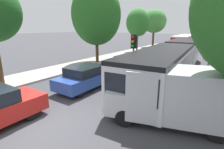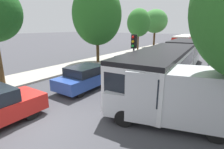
% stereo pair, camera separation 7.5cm
% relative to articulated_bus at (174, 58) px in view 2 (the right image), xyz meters
% --- Properties ---
extents(ground_plane, '(200.00, 200.00, 0.00)m').
position_rel_articulated_bus_xyz_m(ground_plane, '(-2.03, -10.66, -1.47)').
color(ground_plane, '#3D3D42').
extents(kerb_strip_left, '(3.20, 41.19, 0.14)m').
position_rel_articulated_bus_xyz_m(kerb_strip_left, '(-9.12, 4.93, -1.40)').
color(kerb_strip_left, '#9E998E').
rests_on(kerb_strip_left, ground).
extents(articulated_bus, '(3.96, 17.34, 2.55)m').
position_rel_articulated_bus_xyz_m(articulated_bus, '(0.00, 0.00, 0.00)').
color(articulated_bus, silver).
rests_on(articulated_bus, ground).
extents(city_bus_rear, '(3.09, 11.25, 2.40)m').
position_rel_articulated_bus_xyz_m(city_bus_rear, '(-3.75, 20.53, -0.09)').
color(city_bus_rear, red).
rests_on(city_bus_rear, ground).
extents(queued_car_blue, '(1.83, 4.26, 1.48)m').
position_rel_articulated_bus_xyz_m(queued_car_blue, '(-3.80, -6.10, -0.73)').
color(queued_car_blue, '#284799').
rests_on(queued_car_blue, ground).
extents(queued_car_silver, '(1.81, 4.20, 1.46)m').
position_rel_articulated_bus_xyz_m(queued_car_silver, '(-3.73, -0.60, -0.74)').
color(queued_car_silver, '#B7BABF').
rests_on(queued_car_silver, ground).
extents(queued_car_graphite, '(1.90, 4.42, 1.53)m').
position_rel_articulated_bus_xyz_m(queued_car_graphite, '(-3.85, 5.42, -0.70)').
color(queued_car_graphite, '#47474C').
rests_on(queued_car_graphite, ground).
extents(white_van, '(5.35, 3.29, 2.31)m').
position_rel_articulated_bus_xyz_m(white_van, '(2.09, -7.27, -0.23)').
color(white_van, '#B7BABF').
rests_on(white_van, ground).
extents(traffic_light, '(0.33, 0.37, 3.40)m').
position_rel_articulated_bus_xyz_m(traffic_light, '(-1.66, -3.73, 1.03)').
color(traffic_light, '#56595E').
rests_on(traffic_light, ground).
extents(no_entry_sign, '(0.70, 0.08, 2.82)m').
position_rel_articulated_bus_xyz_m(no_entry_sign, '(2.81, -3.94, 0.40)').
color(no_entry_sign, '#56595E').
rests_on(no_entry_sign, ground).
extents(tree_left_mid, '(5.08, 5.08, 8.17)m').
position_rel_articulated_bus_xyz_m(tree_left_mid, '(-8.33, 0.68, 3.59)').
color(tree_left_mid, '#51381E').
rests_on(tree_left_mid, ground).
extents(tree_left_far, '(3.51, 3.51, 6.53)m').
position_rel_articulated_bus_xyz_m(tree_left_far, '(-8.53, 10.77, 2.89)').
color(tree_left_far, '#51381E').
rests_on(tree_left_far, ground).
extents(tree_left_distant, '(4.50, 4.50, 7.02)m').
position_rel_articulated_bus_xyz_m(tree_left_distant, '(-8.98, 18.48, 3.38)').
color(tree_left_distant, '#51381E').
rests_on(tree_left_distant, ground).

